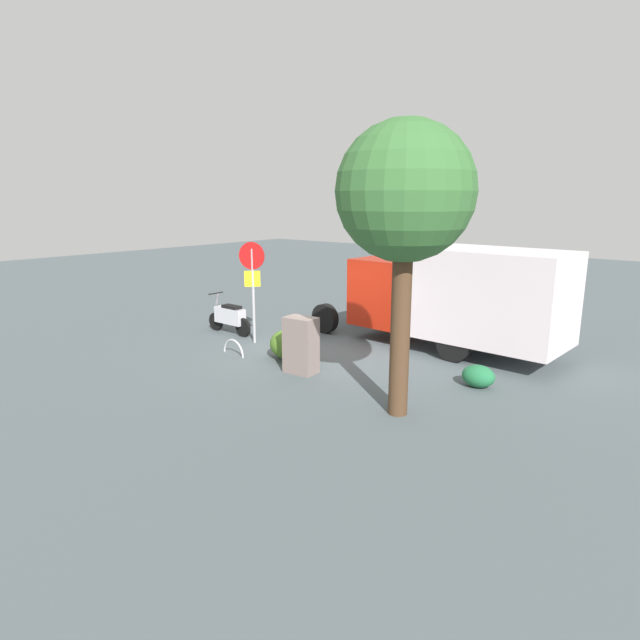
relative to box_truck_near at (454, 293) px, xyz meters
name	(u,v)px	position (x,y,z in m)	size (l,w,h in m)	color
ground_plane	(318,353)	(2.61, 2.55, -1.56)	(60.00, 60.00, 0.00)	#475255
box_truck_near	(454,293)	(0.00, 0.00, 0.00)	(7.26, 2.56, 2.78)	black
motorcycle	(230,317)	(6.02, 2.66, -1.04)	(1.81, 0.55, 1.20)	black
stop_sign	(253,277)	(4.68, 2.93, 0.35)	(0.71, 0.33, 2.87)	#9E9EA3
street_tree	(405,196)	(-1.17, 4.76, 2.51)	(2.48, 2.48, 5.38)	#47301E
utility_cabinet	(301,345)	(1.88, 4.08, -0.89)	(0.75, 0.49, 1.34)	#76655F
bike_rack_hoop	(234,355)	(4.22, 4.12, -1.56)	(0.85, 0.85, 0.05)	#B7B7BC
shrub_near_sign	(478,376)	(-1.77, 2.38, -1.31)	(0.72, 0.59, 0.49)	#21673C
shrub_mid_verge	(290,345)	(2.78, 3.47, -1.17)	(1.15, 0.94, 0.78)	#477023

